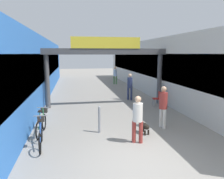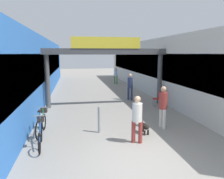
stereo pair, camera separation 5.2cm
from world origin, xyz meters
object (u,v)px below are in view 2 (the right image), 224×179
object	(u,v)px
pedestrian_elderly_walking	(116,74)
bollard_post_metal	(99,119)
pedestrian_with_dog	(137,116)
bicycle_green_second	(42,122)
bicycle_blue_nearest	(40,133)
cafe_chair_red_nearer	(158,97)
pedestrian_companion	(163,104)
dog_on_leash	(143,126)
pedestrian_carrying_crate	(130,85)

from	to	relation	value
pedestrian_elderly_walking	bollard_post_metal	size ratio (longest dim) A/B	1.65
pedestrian_with_dog	bicycle_green_second	world-z (taller)	pedestrian_with_dog
bicycle_blue_nearest	bicycle_green_second	xyz separation A→B (m)	(-0.12, 1.21, 0.00)
pedestrian_with_dog	pedestrian_elderly_walking	world-z (taller)	pedestrian_elderly_walking
pedestrian_elderly_walking	cafe_chair_red_nearer	size ratio (longest dim) A/B	1.97
pedestrian_elderly_walking	bicycle_blue_nearest	bearing A→B (deg)	-110.45
pedestrian_companion	cafe_chair_red_nearer	world-z (taller)	pedestrian_companion
dog_on_leash	pedestrian_with_dog	bearing A→B (deg)	-121.09
pedestrian_carrying_crate	bicycle_green_second	xyz separation A→B (m)	(-4.97, -5.46, -0.58)
bicycle_blue_nearest	bicycle_green_second	size ratio (longest dim) A/B	1.00
bollard_post_metal	bicycle_blue_nearest	bearing A→B (deg)	-156.59
pedestrian_elderly_walking	cafe_chair_red_nearer	distance (m)	9.88
pedestrian_elderly_walking	pedestrian_with_dog	bearing A→B (deg)	-98.15
pedestrian_with_dog	bicycle_blue_nearest	distance (m)	3.32
pedestrian_with_dog	pedestrian_companion	bearing A→B (deg)	41.20
pedestrian_with_dog	pedestrian_elderly_walking	distance (m)	14.88
pedestrian_companion	pedestrian_elderly_walking	bearing A→B (deg)	87.37
bollard_post_metal	pedestrian_carrying_crate	bearing A→B (deg)	64.43
cafe_chair_red_nearer	bicycle_green_second	bearing A→B (deg)	-151.16
pedestrian_carrying_crate	bollard_post_metal	distance (m)	6.40
bicycle_green_second	pedestrian_with_dog	bearing A→B (deg)	-24.16
pedestrian_companion	pedestrian_carrying_crate	size ratio (longest dim) A/B	1.00
pedestrian_elderly_walking	cafe_chair_red_nearer	bearing A→B (deg)	-86.47
pedestrian_with_dog	pedestrian_carrying_crate	world-z (taller)	pedestrian_carrying_crate
pedestrian_elderly_walking	cafe_chair_red_nearer	xyz separation A→B (m)	(0.61, -9.85, -0.47)
cafe_chair_red_nearer	bollard_post_metal	bearing A→B (deg)	-136.72
pedestrian_with_dog	pedestrian_carrying_crate	distance (m)	7.15
pedestrian_carrying_crate	bicycle_green_second	size ratio (longest dim) A/B	1.05
pedestrian_elderly_walking	pedestrian_carrying_crate	bearing A→B (deg)	-93.90
bicycle_green_second	cafe_chair_red_nearer	distance (m)	6.97
bicycle_green_second	bollard_post_metal	distance (m)	2.24
dog_on_leash	bollard_post_metal	xyz separation A→B (m)	(-1.69, 0.37, 0.24)
dog_on_leash	cafe_chair_red_nearer	distance (m)	4.60
pedestrian_with_dog	bicycle_green_second	distance (m)	3.75
pedestrian_with_dog	dog_on_leash	world-z (taller)	pedestrian_with_dog
dog_on_leash	bicycle_blue_nearest	distance (m)	3.82
pedestrian_companion	pedestrian_carrying_crate	distance (m)	5.67
dog_on_leash	bollard_post_metal	size ratio (longest dim) A/B	0.65
pedestrian_with_dog	cafe_chair_red_nearer	world-z (taller)	pedestrian_with_dog
pedestrian_with_dog	bicycle_blue_nearest	bearing A→B (deg)	174.53
pedestrian_companion	bollard_post_metal	size ratio (longest dim) A/B	1.66
pedestrian_carrying_crate	pedestrian_with_dog	bearing A→B (deg)	-102.76
pedestrian_with_dog	cafe_chair_red_nearer	size ratio (longest dim) A/B	1.87
dog_on_leash	bicycle_blue_nearest	size ratio (longest dim) A/B	0.41
bollard_post_metal	cafe_chair_red_nearer	size ratio (longest dim) A/B	1.20
pedestrian_companion	cafe_chair_red_nearer	xyz separation A→B (m)	(1.22, 3.58, -0.47)
bicycle_green_second	bollard_post_metal	world-z (taller)	bollard_post_metal
pedestrian_elderly_walking	bicycle_green_second	bearing A→B (deg)	-112.60
pedestrian_carrying_crate	bicycle_blue_nearest	size ratio (longest dim) A/B	1.05
pedestrian_elderly_walking	bollard_post_metal	world-z (taller)	pedestrian_elderly_walking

